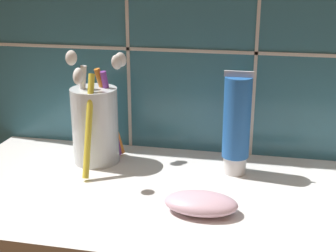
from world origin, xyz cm
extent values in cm
cube|color=white|center=(0.00, 0.00, 1.00)|extent=(78.55, 30.94, 2.00)
cube|color=#336B7F|center=(0.00, 15.72, 23.84)|extent=(88.55, 1.50, 47.68)
cube|color=beige|center=(0.00, 14.87, 18.12)|extent=(88.55, 0.24, 0.50)
cube|color=beige|center=(-17.67, 14.87, 23.84)|extent=(0.50, 0.24, 47.68)
cube|color=beige|center=(1.96, 14.87, 23.84)|extent=(0.50, 0.24, 47.68)
cylinder|color=silver|center=(-20.92, 7.60, 7.69)|extent=(6.92, 6.92, 11.38)
cylinder|color=purple|center=(-18.82, 9.04, 9.11)|extent=(2.67, 3.00, 13.57)
ellipsoid|color=white|center=(-18.01, 10.05, 16.91)|extent=(2.29, 2.40, 2.45)
cylinder|color=orange|center=(-19.20, 9.55, 9.25)|extent=(4.00, 3.37, 13.93)
ellipsoid|color=white|center=(-17.60, 10.77, 17.18)|extent=(2.52, 2.36, 2.55)
cylinder|color=white|center=(-22.87, 7.17, 9.58)|extent=(2.57, 1.07, 14.46)
ellipsoid|color=white|center=(-23.80, 7.11, 17.85)|extent=(2.01, 1.43, 2.38)
cylinder|color=yellow|center=(-20.19, 3.23, 9.15)|extent=(1.43, 6.54, 13.85)
ellipsoid|color=white|center=(-19.92, -0.02, 16.92)|extent=(1.49, 2.51, 2.68)
cylinder|color=white|center=(-0.49, 7.60, 3.27)|extent=(3.25, 3.25, 2.53)
cylinder|color=blue|center=(-0.49, 7.60, 10.30)|extent=(3.82, 3.82, 11.54)
cube|color=silver|center=(-0.49, 7.60, 16.48)|extent=(4.01, 0.36, 0.80)
ellipsoid|color=#DBB2C6|center=(-3.11, -4.95, 3.20)|extent=(8.93, 5.31, 2.39)
camera|label=1|loc=(3.35, -54.88, 30.00)|focal=50.00mm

